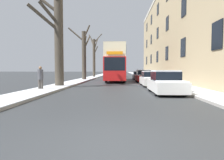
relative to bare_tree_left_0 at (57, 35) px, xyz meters
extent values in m
plane|color=#303335|center=(5.29, -13.01, -4.48)|extent=(320.00, 320.00, 0.00)
cube|color=gray|center=(0.06, 39.99, -4.41)|extent=(2.14, 130.00, 0.13)
cube|color=silver|center=(0.06, 39.99, -4.33)|extent=(2.12, 130.00, 0.03)
cube|color=gray|center=(10.51, 39.99, -4.41)|extent=(2.14, 130.00, 0.13)
cube|color=silver|center=(10.51, 39.99, -4.33)|extent=(2.12, 130.00, 0.03)
cube|color=tan|center=(16.08, 13.08, 2.80)|extent=(9.00, 46.89, 14.56)
cube|color=black|center=(11.55, -4.12, -0.79)|extent=(0.08, 1.40, 1.80)
cube|color=black|center=(11.55, 2.76, -0.79)|extent=(0.08, 1.40, 1.80)
cube|color=black|center=(11.55, 9.64, -0.79)|extent=(0.08, 1.40, 1.80)
cube|color=black|center=(11.55, 16.51, -0.79)|extent=(0.08, 1.40, 1.80)
cube|color=black|center=(11.55, 23.39, -0.79)|extent=(0.08, 1.40, 1.80)
cube|color=black|center=(11.55, 30.27, -0.79)|extent=(0.08, 1.40, 1.80)
cube|color=black|center=(11.55, 2.76, 3.09)|extent=(0.08, 1.40, 1.80)
cube|color=black|center=(11.55, 9.64, 3.09)|extent=(0.08, 1.40, 1.80)
cube|color=black|center=(11.55, 16.51, 3.09)|extent=(0.08, 1.40, 1.80)
cube|color=black|center=(11.55, 23.39, 3.09)|extent=(0.08, 1.40, 1.80)
cube|color=black|center=(11.55, 30.27, 3.09)|extent=(0.08, 1.40, 1.80)
cube|color=black|center=(11.55, 16.51, 6.98)|extent=(0.08, 1.40, 1.80)
cube|color=black|center=(11.55, 23.39, 6.98)|extent=(0.08, 1.40, 1.80)
cube|color=black|center=(11.55, 30.27, 6.98)|extent=(0.08, 1.40, 1.80)
cylinder|color=#423A30|center=(0.13, 0.08, -0.53)|extent=(0.76, 0.76, 7.89)
cylinder|color=#423A30|center=(-0.81, -0.81, 1.27)|extent=(2.16, 2.07, 1.92)
cylinder|color=#423A30|center=(-1.25, 0.14, 3.00)|extent=(2.94, 0.40, 2.35)
cylinder|color=#423A30|center=(-0.12, 0.60, 2.94)|extent=(0.82, 1.34, 1.62)
cylinder|color=#423A30|center=(-0.49, -0.46, 1.75)|extent=(1.56, 1.40, 1.84)
cylinder|color=#423A30|center=(0.24, 11.22, -1.00)|extent=(0.59, 0.59, 6.95)
cylinder|color=#423A30|center=(-0.85, 11.21, 2.03)|extent=(2.33, 0.24, 2.02)
cylinder|color=#423A30|center=(0.28, 11.86, 1.04)|extent=(0.29, 1.47, 2.00)
cylinder|color=#423A30|center=(0.57, 11.74, 0.94)|extent=(0.93, 1.29, 2.08)
cylinder|color=#423A30|center=(0.70, 10.92, 2.34)|extent=(1.18, 0.88, 1.84)
cylinder|color=#423A30|center=(0.20, 22.18, -0.71)|extent=(0.52, 0.52, 7.53)
cylinder|color=#423A30|center=(-0.32, 22.42, 3.08)|extent=(1.26, 0.71, 1.94)
cylinder|color=#423A30|center=(0.62, 21.57, 0.80)|extent=(1.07, 1.42, 1.53)
cylinder|color=#423A30|center=(-0.25, 23.42, 2.38)|extent=(1.12, 2.64, 2.12)
cylinder|color=#423A30|center=(0.92, 22.66, 3.28)|extent=(1.65, 1.19, 1.99)
cylinder|color=#423A30|center=(0.51, 22.73, 2.08)|extent=(0.85, 1.33, 2.56)
cube|color=red|center=(4.83, 9.81, -2.84)|extent=(2.46, 11.60, 2.60)
cube|color=beige|center=(4.83, 9.81, -0.80)|extent=(2.41, 11.37, 1.47)
cube|color=beige|center=(4.83, 9.81, -0.01)|extent=(2.41, 11.37, 0.12)
cube|color=black|center=(4.83, 9.81, -2.33)|extent=(2.49, 10.21, 1.35)
cube|color=black|center=(4.83, 9.81, -0.73)|extent=(2.49, 10.21, 1.12)
cube|color=black|center=(4.83, 4.03, -2.33)|extent=(2.21, 0.06, 1.42)
cube|color=orange|center=(4.83, 4.02, -1.17)|extent=(1.72, 0.05, 0.32)
cylinder|color=black|center=(3.77, 6.33, -3.95)|extent=(0.30, 1.06, 1.06)
cylinder|color=black|center=(5.89, 6.33, -3.95)|extent=(0.30, 1.06, 1.06)
cylinder|color=black|center=(3.77, 13.06, -3.95)|extent=(0.30, 1.06, 1.06)
cylinder|color=black|center=(5.89, 13.06, -3.95)|extent=(0.30, 1.06, 1.06)
cube|color=silver|center=(8.35, -4.24, -3.98)|extent=(1.81, 4.28, 0.65)
cube|color=black|center=(8.35, -4.07, -3.37)|extent=(1.56, 2.14, 0.58)
cube|color=silver|center=(8.35, -4.07, -3.04)|extent=(1.52, 2.03, 0.09)
cube|color=silver|center=(8.35, -5.76, -3.62)|extent=(1.63, 1.12, 0.07)
cylinder|color=black|center=(7.55, -5.53, -4.15)|extent=(0.20, 0.66, 0.66)
cylinder|color=black|center=(9.14, -5.53, -4.15)|extent=(0.20, 0.66, 0.66)
cylinder|color=black|center=(7.55, -2.96, -4.15)|extent=(0.20, 0.66, 0.66)
cylinder|color=black|center=(9.14, -2.96, -4.15)|extent=(0.20, 0.66, 0.66)
cube|color=silver|center=(8.35, 1.71, -3.98)|extent=(1.82, 4.51, 0.65)
cube|color=black|center=(8.35, 1.89, -3.40)|extent=(1.57, 2.26, 0.51)
cube|color=silver|center=(8.35, 1.89, -3.11)|extent=(1.53, 2.14, 0.07)
cube|color=silver|center=(8.35, 0.11, -3.63)|extent=(1.64, 1.18, 0.06)
cylinder|color=black|center=(7.55, 0.36, -4.17)|extent=(0.20, 0.62, 0.62)
cylinder|color=black|center=(9.15, 0.36, -4.17)|extent=(0.20, 0.62, 0.62)
cylinder|color=black|center=(7.55, 3.07, -4.17)|extent=(0.20, 0.62, 0.62)
cylinder|color=black|center=(9.15, 3.07, -4.17)|extent=(0.20, 0.62, 0.62)
cube|color=maroon|center=(8.35, 8.03, -3.97)|extent=(1.88, 4.44, 0.68)
cube|color=black|center=(8.35, 8.21, -3.33)|extent=(1.62, 2.22, 0.60)
cube|color=silver|center=(8.35, 8.21, -2.98)|extent=(1.58, 2.11, 0.09)
cube|color=silver|center=(8.35, 6.46, -3.59)|extent=(1.69, 1.16, 0.07)
cylinder|color=black|center=(7.52, 6.70, -4.16)|extent=(0.20, 0.63, 0.63)
cylinder|color=black|center=(9.18, 6.70, -4.16)|extent=(0.20, 0.63, 0.63)
cylinder|color=black|center=(7.52, 9.37, -4.16)|extent=(0.20, 0.63, 0.63)
cylinder|color=black|center=(9.18, 9.37, -4.16)|extent=(0.20, 0.63, 0.63)
cube|color=#474C56|center=(8.35, 14.44, -4.03)|extent=(1.88, 4.02, 0.55)
cube|color=black|center=(8.35, 14.60, -3.51)|extent=(1.62, 2.01, 0.50)
cube|color=silver|center=(8.35, 14.60, -3.23)|extent=(1.58, 1.91, 0.05)
cube|color=silver|center=(8.35, 13.02, -3.73)|extent=(1.69, 1.05, 0.04)
cylinder|color=black|center=(7.52, 13.24, -4.14)|extent=(0.20, 0.67, 0.67)
cylinder|color=black|center=(9.18, 13.24, -4.14)|extent=(0.20, 0.67, 0.67)
cylinder|color=black|center=(7.52, 15.65, -4.14)|extent=(0.20, 0.67, 0.67)
cylinder|color=black|center=(9.18, 15.65, -4.14)|extent=(0.20, 0.67, 0.67)
cube|color=#9EA3AD|center=(4.33, 25.30, -3.22)|extent=(2.07, 5.00, 2.08)
cube|color=black|center=(4.33, 22.81, -2.74)|extent=(1.83, 0.06, 0.91)
cylinder|color=black|center=(3.42, 23.69, -4.14)|extent=(0.22, 0.68, 0.68)
cylinder|color=black|center=(5.25, 23.69, -4.14)|extent=(0.22, 0.68, 0.68)
cylinder|color=black|center=(3.42, 26.90, -4.14)|extent=(0.22, 0.68, 0.68)
cylinder|color=black|center=(5.25, 26.90, -4.14)|extent=(0.22, 0.68, 0.68)
cylinder|color=#4C4742|center=(-0.17, -3.08, -4.07)|extent=(0.18, 0.18, 0.82)
cylinder|color=#4C4742|center=(-0.34, -3.11, -4.07)|extent=(0.18, 0.18, 0.82)
cylinder|color=#47474C|center=(-0.25, -3.09, -3.29)|extent=(0.39, 0.39, 0.72)
sphere|color=#8C6647|center=(-0.25, -3.09, -2.82)|extent=(0.23, 0.23, 0.23)
camera|label=1|loc=(5.49, -17.09, -2.96)|focal=32.00mm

